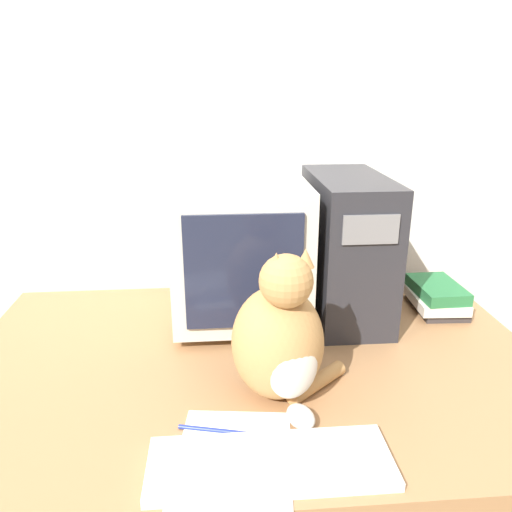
# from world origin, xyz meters

# --- Properties ---
(wall_back) EXTENTS (7.00, 0.05, 2.50)m
(wall_back) POSITION_xyz_m (0.00, 1.00, 1.25)
(wall_back) COLOR silver
(wall_back) RESTS_ON ground_plane
(desk) EXTENTS (1.44, 0.94, 0.75)m
(desk) POSITION_xyz_m (0.00, 0.47, 0.38)
(desk) COLOR #9E7047
(desk) RESTS_ON ground_plane
(crt_monitor) EXTENTS (0.36, 0.40, 0.40)m
(crt_monitor) POSITION_xyz_m (-0.02, 0.71, 0.96)
(crt_monitor) COLOR beige
(crt_monitor) RESTS_ON desk
(computer_tower) EXTENTS (0.20, 0.41, 0.41)m
(computer_tower) POSITION_xyz_m (0.29, 0.72, 0.96)
(computer_tower) COLOR #28282D
(computer_tower) RESTS_ON desk
(keyboard) EXTENTS (0.44, 0.15, 0.02)m
(keyboard) POSITION_xyz_m (0.00, 0.10, 0.76)
(keyboard) COLOR silver
(keyboard) RESTS_ON desk
(cat) EXTENTS (0.29, 0.28, 0.34)m
(cat) POSITION_xyz_m (0.04, 0.31, 0.89)
(cat) COLOR #B7844C
(cat) RESTS_ON desk
(book_stack) EXTENTS (0.15, 0.22, 0.09)m
(book_stack) POSITION_xyz_m (0.57, 0.71, 0.80)
(book_stack) COLOR #383333
(book_stack) RESTS_ON desk
(pen) EXTENTS (0.15, 0.05, 0.01)m
(pen) POSITION_xyz_m (-0.09, 0.20, 0.76)
(pen) COLOR navy
(pen) RESTS_ON desk
(paper_sheet) EXTENTS (0.24, 0.32, 0.00)m
(paper_sheet) POSITION_xyz_m (-0.07, 0.11, 0.76)
(paper_sheet) COLOR white
(paper_sheet) RESTS_ON desk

